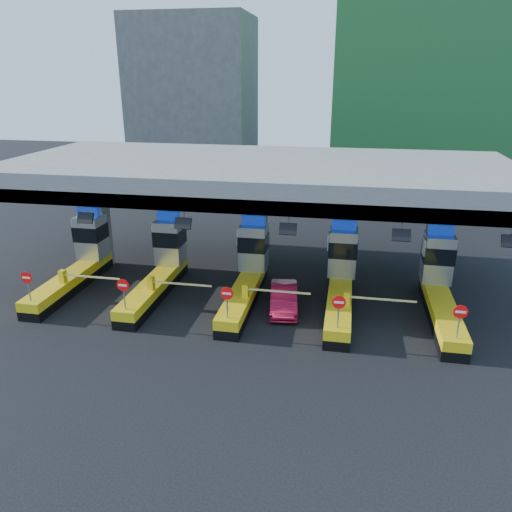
# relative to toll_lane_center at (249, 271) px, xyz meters

# --- Properties ---
(ground) EXTENTS (120.00, 120.00, 0.00)m
(ground) POSITION_rel_toll_lane_center_xyz_m (-0.00, -0.28, -1.40)
(ground) COLOR black
(ground) RESTS_ON ground
(toll_canopy) EXTENTS (28.00, 12.09, 7.00)m
(toll_canopy) POSITION_rel_toll_lane_center_xyz_m (-0.00, 2.59, 4.74)
(toll_canopy) COLOR slate
(toll_canopy) RESTS_ON ground
(toll_lane_far_left) EXTENTS (4.43, 8.00, 4.16)m
(toll_lane_far_left) POSITION_rel_toll_lane_center_xyz_m (-10.00, 0.00, 0.00)
(toll_lane_far_left) COLOR black
(toll_lane_far_left) RESTS_ON ground
(toll_lane_left) EXTENTS (4.43, 8.00, 4.16)m
(toll_lane_left) POSITION_rel_toll_lane_center_xyz_m (-5.00, 0.00, 0.00)
(toll_lane_left) COLOR black
(toll_lane_left) RESTS_ON ground
(toll_lane_center) EXTENTS (4.43, 8.00, 4.16)m
(toll_lane_center) POSITION_rel_toll_lane_center_xyz_m (0.00, 0.00, 0.00)
(toll_lane_center) COLOR black
(toll_lane_center) RESTS_ON ground
(toll_lane_right) EXTENTS (4.43, 8.00, 4.16)m
(toll_lane_right) POSITION_rel_toll_lane_center_xyz_m (5.00, 0.00, 0.00)
(toll_lane_right) COLOR black
(toll_lane_right) RESTS_ON ground
(toll_lane_far_right) EXTENTS (4.43, 8.00, 4.16)m
(toll_lane_far_right) POSITION_rel_toll_lane_center_xyz_m (10.00, 0.00, 0.00)
(toll_lane_far_right) COLOR black
(toll_lane_far_right) RESTS_ON ground
(bg_building_scaffold) EXTENTS (18.00, 12.00, 28.00)m
(bg_building_scaffold) POSITION_rel_toll_lane_center_xyz_m (12.00, 31.72, 12.60)
(bg_building_scaffold) COLOR #1E5926
(bg_building_scaffold) RESTS_ON ground
(bg_building_concrete) EXTENTS (14.00, 10.00, 18.00)m
(bg_building_concrete) POSITION_rel_toll_lane_center_xyz_m (-14.00, 35.72, 7.60)
(bg_building_concrete) COLOR #4C4C49
(bg_building_concrete) RESTS_ON ground
(red_car) EXTENTS (1.86, 4.01, 1.27)m
(red_car) POSITION_rel_toll_lane_center_xyz_m (2.16, -1.48, -0.76)
(red_car) COLOR maroon
(red_car) RESTS_ON ground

